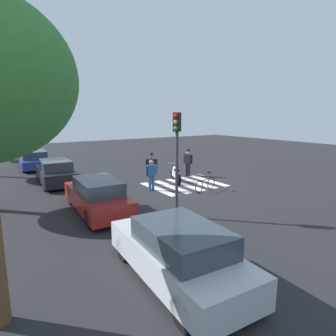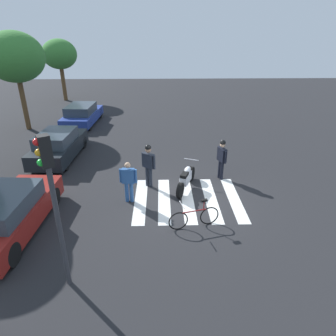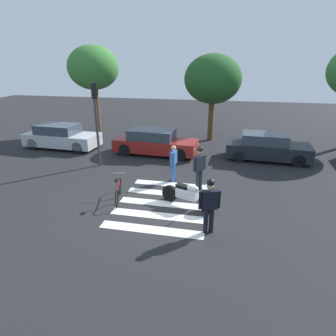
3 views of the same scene
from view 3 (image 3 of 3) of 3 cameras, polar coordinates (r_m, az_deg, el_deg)
name	(u,v)px [view 3 (image 3 of 3)]	position (r m, az deg, el deg)	size (l,w,h in m)	color
ground_plane	(164,204)	(10.85, -0.81, -7.01)	(60.00, 60.00, 0.00)	#232326
police_motorcycle	(188,195)	(10.50, 3.90, -5.26)	(2.07, 1.01, 1.03)	black
leaning_bicycle	(118,191)	(11.11, -9.71, -4.51)	(0.58, 1.70, 0.99)	black
officer_on_foot	(200,165)	(11.62, 6.21, 0.59)	(0.47, 0.56, 1.85)	#1E232D
officer_by_motorcycle	(209,202)	(8.77, 8.15, -6.70)	(0.64, 0.35, 1.78)	black
pedestrian_bystander	(174,161)	(12.49, 1.10, 1.34)	(0.25, 0.65, 1.62)	#2D5999
crosswalk_stripes	(164,204)	(10.85, -0.81, -6.99)	(3.33, 4.05, 0.01)	silver
car_silver_sedan	(61,137)	(18.63, -20.21, 5.77)	(4.50, 2.01, 1.43)	black
car_maroon_wagon	(155,143)	(16.27, -2.61, 5.01)	(4.67, 1.93, 1.41)	black
car_black_suv	(267,148)	(16.19, 18.87, 3.83)	(4.34, 1.95, 1.41)	black
traffic_light_pole	(96,111)	(14.43, -14.03, 10.73)	(0.33, 0.36, 4.02)	#38383D
street_tree_near	(93,68)	(21.05, -14.44, 18.44)	(3.39, 3.39, 5.97)	brown
street_tree_mid	(213,79)	(19.03, 8.79, 16.82)	(3.55, 3.55, 5.40)	brown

